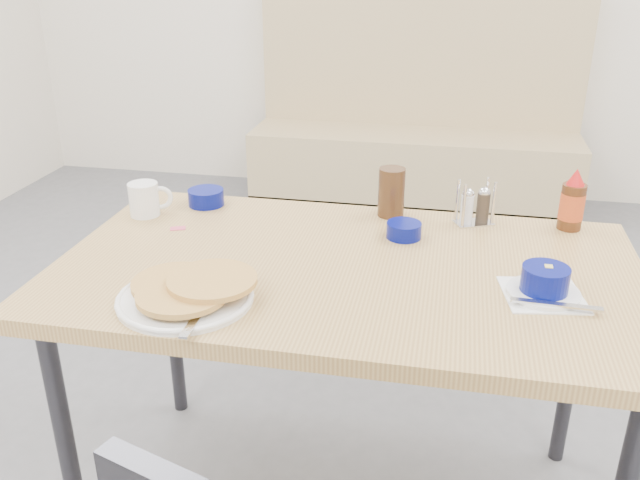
% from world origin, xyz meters
% --- Properties ---
extents(booth_bench, '(1.90, 0.56, 1.22)m').
position_xyz_m(booth_bench, '(0.00, 2.78, 0.35)').
color(booth_bench, tan).
rests_on(booth_bench, ground).
extents(dining_table, '(1.40, 0.80, 0.76)m').
position_xyz_m(dining_table, '(0.00, 0.25, 0.70)').
color(dining_table, tan).
rests_on(dining_table, ground).
extents(pancake_plate, '(0.30, 0.31, 0.05)m').
position_xyz_m(pancake_plate, '(-0.31, 0.00, 0.78)').
color(pancake_plate, white).
rests_on(pancake_plate, dining_table).
extents(coffee_mug, '(0.12, 0.08, 0.09)m').
position_xyz_m(coffee_mug, '(-0.61, 0.46, 0.81)').
color(coffee_mug, white).
rests_on(coffee_mug, dining_table).
extents(grits_setting, '(0.21, 0.19, 0.07)m').
position_xyz_m(grits_setting, '(0.45, 0.18, 0.79)').
color(grits_setting, white).
rests_on(grits_setting, dining_table).
extents(creamer_bowl, '(0.10, 0.10, 0.05)m').
position_xyz_m(creamer_bowl, '(-0.47, 0.57, 0.78)').
color(creamer_bowl, '#040C64').
rests_on(creamer_bowl, dining_table).
extents(butter_bowl, '(0.09, 0.09, 0.04)m').
position_xyz_m(butter_bowl, '(0.12, 0.44, 0.78)').
color(butter_bowl, '#040C64').
rests_on(butter_bowl, dining_table).
extents(amber_tumbler, '(0.09, 0.09, 0.14)m').
position_xyz_m(amber_tumbler, '(0.07, 0.59, 0.83)').
color(amber_tumbler, '#3E2513').
rests_on(amber_tumbler, dining_table).
extents(condiment_caddy, '(0.12, 0.10, 0.12)m').
position_xyz_m(condiment_caddy, '(0.30, 0.57, 0.80)').
color(condiment_caddy, silver).
rests_on(condiment_caddy, dining_table).
extents(syrup_bottle, '(0.06, 0.06, 0.17)m').
position_xyz_m(syrup_bottle, '(0.55, 0.59, 0.83)').
color(syrup_bottle, '#47230F').
rests_on(syrup_bottle, dining_table).
extents(sugar_wrapper, '(0.05, 0.04, 0.00)m').
position_xyz_m(sugar_wrapper, '(-0.48, 0.38, 0.76)').
color(sugar_wrapper, '#D94865').
rests_on(sugar_wrapper, dining_table).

